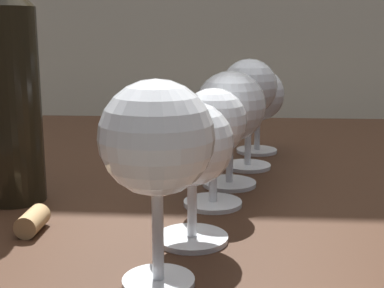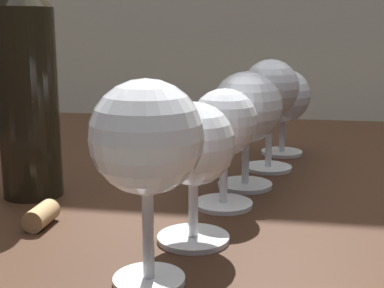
% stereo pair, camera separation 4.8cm
% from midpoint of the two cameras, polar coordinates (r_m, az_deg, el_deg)
% --- Properties ---
extents(dining_table, '(1.39, 0.91, 0.76)m').
position_cam_midpoint_polar(dining_table, '(0.77, 10.91, -9.56)').
color(dining_table, '#382114').
rests_on(dining_table, ground_plane).
extents(wine_glass_cabernet, '(0.09, 0.09, 0.16)m').
position_cam_midpoint_polar(wine_glass_cabernet, '(0.39, -1.57, 0.27)').
color(wine_glass_cabernet, white).
rests_on(wine_glass_cabernet, dining_table).
extents(wine_glass_port, '(0.08, 0.08, 0.13)m').
position_cam_midpoint_polar(wine_glass_port, '(0.48, 2.86, -0.55)').
color(wine_glass_port, white).
rests_on(wine_glass_port, dining_table).
extents(wine_glass_pinot, '(0.07, 0.07, 0.13)m').
position_cam_midpoint_polar(wine_glass_pinot, '(0.58, 5.70, 1.92)').
color(wine_glass_pinot, white).
rests_on(wine_glass_pinot, dining_table).
extents(wine_glass_amber, '(0.09, 0.09, 0.14)m').
position_cam_midpoint_polar(wine_glass_amber, '(0.65, 7.83, 3.68)').
color(wine_glass_amber, white).
rests_on(wine_glass_amber, dining_table).
extents(wine_glass_rose, '(0.08, 0.08, 0.15)m').
position_cam_midpoint_polar(wine_glass_rose, '(0.74, 10.10, 5.60)').
color(wine_glass_rose, white).
rests_on(wine_glass_rose, dining_table).
extents(wine_glass_chardonnay, '(0.08, 0.08, 0.13)m').
position_cam_midpoint_polar(wine_glass_chardonnay, '(0.84, 11.39, 4.89)').
color(wine_glass_chardonnay, white).
rests_on(wine_glass_chardonnay, dining_table).
extents(wine_bottle, '(0.07, 0.07, 0.32)m').
position_cam_midpoint_polar(wine_bottle, '(0.63, -15.22, 6.24)').
color(wine_bottle, black).
rests_on(wine_bottle, dining_table).
extents(cork, '(0.02, 0.04, 0.02)m').
position_cam_midpoint_polar(cork, '(0.55, -13.47, -7.47)').
color(cork, tan).
rests_on(cork, dining_table).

